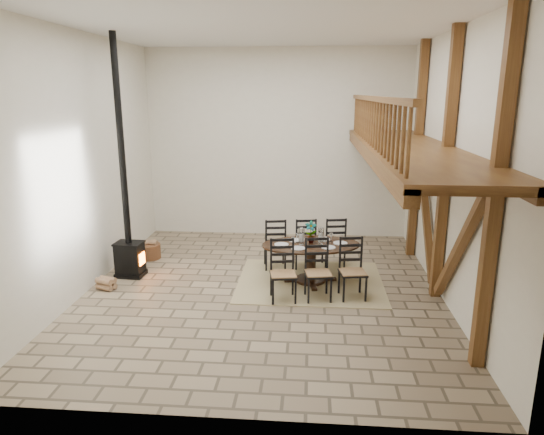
# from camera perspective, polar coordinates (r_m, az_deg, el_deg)

# --- Properties ---
(ground) EXTENTS (8.00, 8.00, 0.00)m
(ground) POSITION_cam_1_polar(r_m,az_deg,el_deg) (9.88, -1.06, -8.47)
(ground) COLOR gray
(ground) RESTS_ON ground
(room_shell) EXTENTS (7.02, 8.02, 5.01)m
(room_shell) POSITION_cam_1_polar(r_m,az_deg,el_deg) (9.09, 6.43, 9.11)
(room_shell) COLOR white
(room_shell) RESTS_ON ground
(rug) EXTENTS (3.00, 2.50, 0.02)m
(rug) POSITION_cam_1_polar(r_m,az_deg,el_deg) (10.29, 4.52, -7.49)
(rug) COLOR tan
(rug) RESTS_ON ground
(dining_table) EXTENTS (2.20, 2.51, 1.30)m
(dining_table) POSITION_cam_1_polar(r_m,az_deg,el_deg) (10.14, 4.57, -5.28)
(dining_table) COLOR black
(dining_table) RESTS_ON ground
(wood_stove) EXTENTS (0.62, 0.50, 5.00)m
(wood_stove) POSITION_cam_1_polar(r_m,az_deg,el_deg) (10.66, -16.66, -0.81)
(wood_stove) COLOR black
(wood_stove) RESTS_ON ground
(log_basket) EXTENTS (0.53, 0.53, 0.44)m
(log_basket) POSITION_cam_1_polar(r_m,az_deg,el_deg) (11.97, -14.23, -3.79)
(log_basket) COLOR brown
(log_basket) RESTS_ON ground
(log_stack) EXTENTS (0.42, 0.35, 0.25)m
(log_stack) POSITION_cam_1_polar(r_m,az_deg,el_deg) (10.39, -18.93, -7.36)
(log_stack) COLOR tan
(log_stack) RESTS_ON ground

